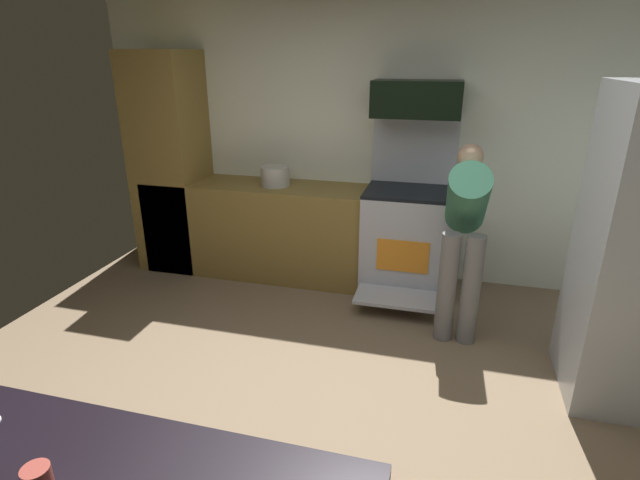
% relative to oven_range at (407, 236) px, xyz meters
% --- Properties ---
extents(ground_plane, '(5.20, 4.80, 0.02)m').
position_rel_oven_range_xyz_m(ground_plane, '(-0.44, -1.97, -0.52)').
color(ground_plane, '#7B664D').
extents(wall_back, '(5.20, 0.12, 2.60)m').
position_rel_oven_range_xyz_m(wall_back, '(-0.44, 0.37, 0.79)').
color(wall_back, silver).
rests_on(wall_back, ground).
extents(lower_cabinet_run, '(2.40, 0.60, 0.90)m').
position_rel_oven_range_xyz_m(lower_cabinet_run, '(-1.34, 0.01, -0.06)').
color(lower_cabinet_run, olive).
rests_on(lower_cabinet_run, ground).
extents(cabinet_column, '(0.60, 0.60, 2.10)m').
position_rel_oven_range_xyz_m(cabinet_column, '(-2.34, 0.01, 0.54)').
color(cabinet_column, olive).
rests_on(cabinet_column, ground).
extents(oven_range, '(0.76, 1.00, 1.56)m').
position_rel_oven_range_xyz_m(oven_range, '(0.00, 0.00, 0.00)').
color(oven_range, silver).
rests_on(oven_range, ground).
extents(microwave, '(0.74, 0.38, 0.30)m').
position_rel_oven_range_xyz_m(microwave, '(-0.00, 0.09, 1.19)').
color(microwave, black).
rests_on(microwave, oven_range).
extents(person_cook, '(0.31, 0.70, 1.42)m').
position_rel_oven_range_xyz_m(person_cook, '(0.46, -0.64, 0.35)').
color(person_cook, slate).
rests_on(person_cook, ground).
extents(stock_pot, '(0.27, 0.27, 0.18)m').
position_rel_oven_range_xyz_m(stock_pot, '(-1.25, 0.01, 0.48)').
color(stock_pot, '#BCBBB6').
rests_on(stock_pot, lower_cabinet_run).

